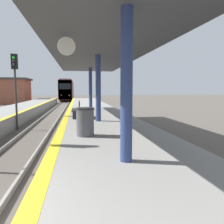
{
  "coord_description": "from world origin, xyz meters",
  "views": [
    {
      "loc": [
        2.28,
        -2.69,
        2.44
      ],
      "look_at": [
        5.43,
        16.98,
        0.43
      ],
      "focal_mm": 35.0,
      "sensor_mm": 36.0,
      "label": 1
    }
  ],
  "objects_px": {
    "train": "(67,90)",
    "signal_mid": "(15,77)",
    "trash_bin": "(85,122)",
    "bench": "(77,109)"
  },
  "relations": [
    {
      "from": "signal_mid",
      "to": "trash_bin",
      "type": "xyz_separation_m",
      "value": [
        3.93,
        -6.68,
        -1.83
      ]
    },
    {
      "from": "train",
      "to": "signal_mid",
      "type": "relative_size",
      "value": 4.29
    },
    {
      "from": "train",
      "to": "bench",
      "type": "relative_size",
      "value": 12.47
    },
    {
      "from": "trash_bin",
      "to": "bench",
      "type": "distance_m",
      "value": 4.94
    },
    {
      "from": "train",
      "to": "trash_bin",
      "type": "height_order",
      "value": "train"
    },
    {
      "from": "train",
      "to": "signal_mid",
      "type": "xyz_separation_m",
      "value": [
        -1.39,
        -38.87,
        0.83
      ]
    },
    {
      "from": "signal_mid",
      "to": "bench",
      "type": "height_order",
      "value": "signal_mid"
    },
    {
      "from": "bench",
      "to": "signal_mid",
      "type": "bearing_deg",
      "value": 154.6
    },
    {
      "from": "train",
      "to": "signal_mid",
      "type": "bearing_deg",
      "value": -92.05
    },
    {
      "from": "train",
      "to": "trash_bin",
      "type": "bearing_deg",
      "value": -86.81
    }
  ]
}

